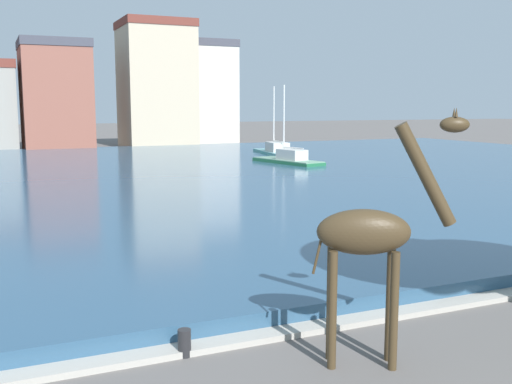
{
  "coord_description": "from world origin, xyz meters",
  "views": [
    {
      "loc": [
        -7.03,
        -3.03,
        4.46
      ],
      "look_at": [
        -0.66,
        11.26,
        2.2
      ],
      "focal_mm": 42.27,
      "sensor_mm": 36.0,
      "label": 1
    }
  ],
  "objects_px": {
    "sailboat_teal": "(274,153)",
    "mooring_bollard": "(184,343)",
    "giraffe_statue": "(371,237)",
    "sailboat_green": "(284,162)"
  },
  "relations": [
    {
      "from": "sailboat_teal",
      "to": "mooring_bollard",
      "type": "bearing_deg",
      "value": -117.94
    },
    {
      "from": "sailboat_teal",
      "to": "sailboat_green",
      "type": "bearing_deg",
      "value": -110.75
    },
    {
      "from": "sailboat_teal",
      "to": "mooring_bollard",
      "type": "distance_m",
      "value": 40.43
    },
    {
      "from": "giraffe_statue",
      "to": "sailboat_teal",
      "type": "xyz_separation_m",
      "value": [
        16.12,
        37.33,
        -1.78
      ]
    },
    {
      "from": "giraffe_statue",
      "to": "sailboat_green",
      "type": "distance_m",
      "value": 32.54
    },
    {
      "from": "sailboat_green",
      "to": "mooring_bollard",
      "type": "height_order",
      "value": "sailboat_green"
    },
    {
      "from": "sailboat_green",
      "to": "giraffe_statue",
      "type": "bearing_deg",
      "value": -114.02
    },
    {
      "from": "giraffe_statue",
      "to": "mooring_bollard",
      "type": "relative_size",
      "value": 8.85
    },
    {
      "from": "giraffe_statue",
      "to": "mooring_bollard",
      "type": "bearing_deg",
      "value": 150.18
    },
    {
      "from": "giraffe_statue",
      "to": "mooring_bollard",
      "type": "height_order",
      "value": "giraffe_statue"
    }
  ]
}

